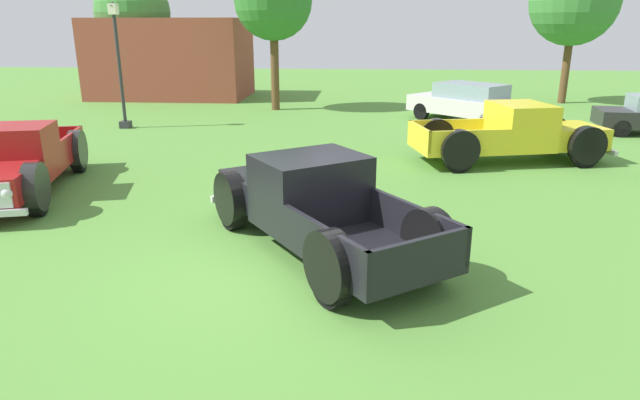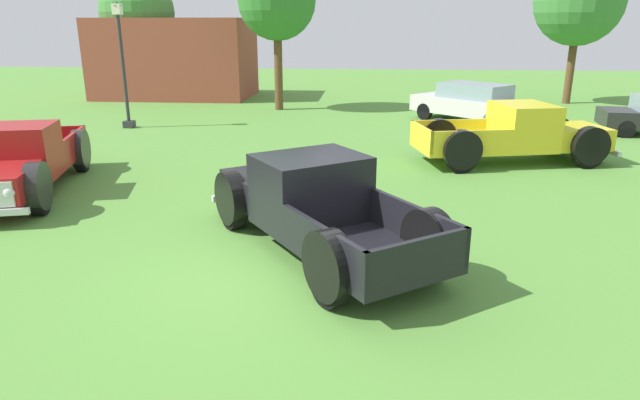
{
  "view_description": "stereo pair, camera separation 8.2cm",
  "coord_description": "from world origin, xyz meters",
  "px_view_note": "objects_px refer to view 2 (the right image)",
  "views": [
    {
      "loc": [
        1.29,
        -7.97,
        3.67
      ],
      "look_at": [
        0.62,
        0.69,
        0.9
      ],
      "focal_mm": 31.06,
      "sensor_mm": 36.0,
      "label": 1
    },
    {
      "loc": [
        1.37,
        -7.96,
        3.67
      ],
      "look_at": [
        0.62,
        0.69,
        0.9
      ],
      "focal_mm": 31.06,
      "sensor_mm": 36.0,
      "label": 2
    }
  ],
  "objects_px": {
    "oak_tree_center": "(579,1)",
    "pickup_truck_behind_right": "(524,135)",
    "lamp_post_near": "(123,64)",
    "oak_tree_east": "(277,1)",
    "sedan_distant_a": "(471,102)",
    "pickup_truck_foreground": "(309,202)",
    "oak_tree_west": "(137,13)",
    "pickup_truck_behind_left": "(14,163)"
  },
  "relations": [
    {
      "from": "pickup_truck_behind_left",
      "to": "lamp_post_near",
      "type": "xyz_separation_m",
      "value": [
        -1.1,
        8.5,
        1.55
      ]
    },
    {
      "from": "pickup_truck_behind_right",
      "to": "oak_tree_west",
      "type": "distance_m",
      "value": 20.95
    },
    {
      "from": "oak_tree_center",
      "to": "sedan_distant_a",
      "type": "bearing_deg",
      "value": -133.23
    },
    {
      "from": "pickup_truck_behind_left",
      "to": "pickup_truck_behind_right",
      "type": "height_order",
      "value": "pickup_truck_behind_right"
    },
    {
      "from": "pickup_truck_behind_left",
      "to": "pickup_truck_behind_right",
      "type": "distance_m",
      "value": 12.72
    },
    {
      "from": "lamp_post_near",
      "to": "oak_tree_east",
      "type": "distance_m",
      "value": 7.28
    },
    {
      "from": "sedan_distant_a",
      "to": "oak_tree_center",
      "type": "relative_size",
      "value": 0.67
    },
    {
      "from": "pickup_truck_behind_right",
      "to": "lamp_post_near",
      "type": "relative_size",
      "value": 1.26
    },
    {
      "from": "pickup_truck_behind_right",
      "to": "lamp_post_near",
      "type": "xyz_separation_m",
      "value": [
        -13.07,
        4.23,
        1.54
      ]
    },
    {
      "from": "lamp_post_near",
      "to": "oak_tree_east",
      "type": "bearing_deg",
      "value": 45.73
    },
    {
      "from": "sedan_distant_a",
      "to": "oak_tree_west",
      "type": "relative_size",
      "value": 0.74
    },
    {
      "from": "oak_tree_center",
      "to": "pickup_truck_behind_left",
      "type": "bearing_deg",
      "value": -135.94
    },
    {
      "from": "oak_tree_west",
      "to": "oak_tree_center",
      "type": "relative_size",
      "value": 0.91
    },
    {
      "from": "pickup_truck_foreground",
      "to": "oak_tree_west",
      "type": "bearing_deg",
      "value": 118.83
    },
    {
      "from": "pickup_truck_behind_right",
      "to": "lamp_post_near",
      "type": "bearing_deg",
      "value": 162.08
    },
    {
      "from": "pickup_truck_behind_right",
      "to": "oak_tree_center",
      "type": "height_order",
      "value": "oak_tree_center"
    },
    {
      "from": "pickup_truck_behind_right",
      "to": "oak_tree_east",
      "type": "distance_m",
      "value": 12.91
    },
    {
      "from": "pickup_truck_foreground",
      "to": "sedan_distant_a",
      "type": "xyz_separation_m",
      "value": [
        4.93,
        12.93,
        0.03
      ]
    },
    {
      "from": "pickup_truck_behind_right",
      "to": "lamp_post_near",
      "type": "distance_m",
      "value": 13.83
    },
    {
      "from": "oak_tree_east",
      "to": "oak_tree_west",
      "type": "relative_size",
      "value": 1.03
    },
    {
      "from": "sedan_distant_a",
      "to": "oak_tree_east",
      "type": "relative_size",
      "value": 0.72
    },
    {
      "from": "pickup_truck_behind_left",
      "to": "oak_tree_east",
      "type": "distance_m",
      "value": 14.47
    },
    {
      "from": "sedan_distant_a",
      "to": "lamp_post_near",
      "type": "bearing_deg",
      "value": -170.03
    },
    {
      "from": "sedan_distant_a",
      "to": "pickup_truck_foreground",
      "type": "bearing_deg",
      "value": -110.88
    },
    {
      "from": "pickup_truck_foreground",
      "to": "lamp_post_near",
      "type": "bearing_deg",
      "value": 126.18
    },
    {
      "from": "oak_tree_east",
      "to": "sedan_distant_a",
      "type": "bearing_deg",
      "value": -18.87
    },
    {
      "from": "pickup_truck_behind_left",
      "to": "lamp_post_near",
      "type": "relative_size",
      "value": 1.24
    },
    {
      "from": "pickup_truck_behind_left",
      "to": "pickup_truck_foreground",
      "type": "bearing_deg",
      "value": -18.03
    },
    {
      "from": "lamp_post_near",
      "to": "oak_tree_center",
      "type": "distance_m",
      "value": 20.19
    },
    {
      "from": "oak_tree_west",
      "to": "pickup_truck_behind_left",
      "type": "bearing_deg",
      "value": -76.92
    },
    {
      "from": "pickup_truck_behind_left",
      "to": "sedan_distant_a",
      "type": "distance_m",
      "value": 15.85
    },
    {
      "from": "pickup_truck_behind_left",
      "to": "sedan_distant_a",
      "type": "bearing_deg",
      "value": 42.67
    },
    {
      "from": "oak_tree_center",
      "to": "pickup_truck_behind_right",
      "type": "bearing_deg",
      "value": -112.93
    },
    {
      "from": "pickup_truck_behind_left",
      "to": "oak_tree_center",
      "type": "height_order",
      "value": "oak_tree_center"
    },
    {
      "from": "oak_tree_east",
      "to": "oak_tree_center",
      "type": "relative_size",
      "value": 0.94
    },
    {
      "from": "pickup_truck_foreground",
      "to": "oak_tree_east",
      "type": "height_order",
      "value": "oak_tree_east"
    },
    {
      "from": "pickup_truck_behind_right",
      "to": "lamp_post_near",
      "type": "height_order",
      "value": "lamp_post_near"
    },
    {
      "from": "lamp_post_near",
      "to": "pickup_truck_behind_left",
      "type": "bearing_deg",
      "value": -82.66
    },
    {
      "from": "oak_tree_east",
      "to": "oak_tree_west",
      "type": "distance_m",
      "value": 8.69
    },
    {
      "from": "pickup_truck_foreground",
      "to": "oak_tree_center",
      "type": "height_order",
      "value": "oak_tree_center"
    },
    {
      "from": "sedan_distant_a",
      "to": "oak_tree_west",
      "type": "distance_m",
      "value": 17.35
    },
    {
      "from": "pickup_truck_behind_right",
      "to": "oak_tree_east",
      "type": "bearing_deg",
      "value": 131.95
    }
  ]
}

